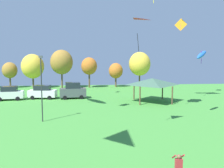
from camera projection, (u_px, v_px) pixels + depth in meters
name	position (u px, v px, depth m)	size (l,w,h in m)	color
person_standing_far_right	(179.00, 168.00, 12.15)	(0.52, 0.50, 1.73)	black
kite_flying_1	(202.00, 55.00, 26.59)	(2.05, 1.85, 1.62)	blue
kite_flying_3	(134.00, 27.00, 20.73)	(1.92, 1.76, 2.29)	red
kite_flying_7	(181.00, 25.00, 37.30)	(1.64, 1.15, 1.98)	orange
parked_car_leftmost	(10.00, 93.00, 37.38)	(4.43, 2.48, 2.20)	silver
parked_car_second_from_left	(42.00, 92.00, 38.64)	(4.60, 2.36, 2.21)	silver
parked_car_third_from_left	(73.00, 91.00, 38.75)	(4.43, 2.37, 2.68)	#4C5156
park_pavilion	(152.00, 82.00, 35.65)	(6.05, 6.01, 3.60)	brown
light_post_1	(41.00, 85.00, 24.31)	(0.36, 0.20, 6.84)	#2D2D33
treeline_tree_1	(10.00, 70.00, 52.61)	(3.25, 3.25, 5.74)	brown
treeline_tree_2	(33.00, 66.00, 51.93)	(4.88, 4.88, 7.52)	brown
treeline_tree_3	(62.00, 62.00, 51.93)	(4.90, 4.90, 8.45)	brown
treeline_tree_4	(89.00, 66.00, 53.03)	(3.54, 3.54, 6.80)	brown
treeline_tree_5	(116.00, 71.00, 54.49)	(3.23, 3.23, 5.51)	brown
treeline_tree_6	(140.00, 64.00, 54.94)	(4.98, 4.98, 8.05)	brown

